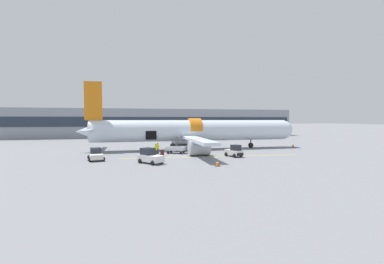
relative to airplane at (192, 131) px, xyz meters
name	(u,v)px	position (x,y,z in m)	size (l,w,h in m)	color
ground_plane	(183,154)	(-2.44, -5.03, -3.14)	(500.00, 500.00, 0.00)	slate
apron_marking_line	(213,157)	(0.97, -9.00, -3.14)	(25.25, 2.00, 0.01)	yellow
terminal_strip	(158,123)	(-2.44, 37.62, 0.96)	(83.04, 13.66, 8.20)	gray
airplane	(192,131)	(0.00, 0.00, 0.00)	(37.63, 29.75, 11.08)	silver
baggage_tug_lead	(150,157)	(-7.84, -12.61, -2.38)	(3.10, 3.40, 1.79)	white
baggage_tug_mid	(96,155)	(-14.36, -8.68, -2.48)	(2.40, 3.52, 1.52)	silver
baggage_tug_rear	(234,152)	(3.81, -9.76, -2.45)	(2.25, 2.84, 1.67)	silver
baggage_cart_loading	(176,150)	(-3.43, -4.58, -2.64)	(3.75, 2.65, 0.99)	silver
ground_crew_loader_a	(158,148)	(-6.21, -4.60, -2.25)	(0.53, 0.55, 1.69)	#2D2D33
ground_crew_loader_b	(189,146)	(-1.04, -2.97, -2.22)	(0.56, 0.56, 1.76)	#2D2D33
ground_crew_driver	(156,149)	(-6.70, -6.64, -2.23)	(0.55, 0.55, 1.73)	#1E2338
suitcase_on_tarmac_upright	(162,153)	(-5.81, -6.97, -2.78)	(0.53, 0.38, 0.84)	#4C1E1E
safety_cone_nose	(293,146)	(19.19, -0.61, -2.85)	(0.60, 0.60, 0.62)	black
safety_cone_engine_left	(217,163)	(-0.71, -16.09, -2.82)	(0.60, 0.60, 0.68)	black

